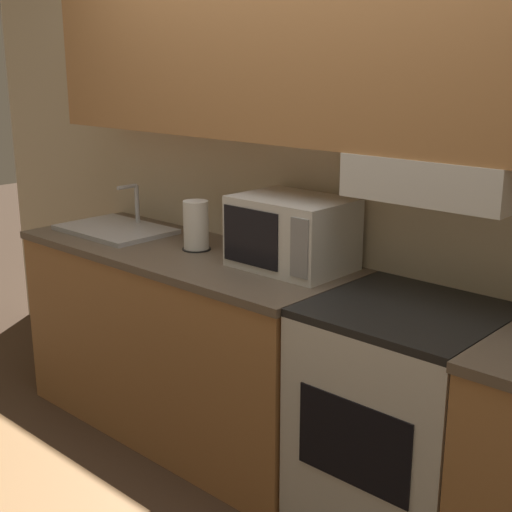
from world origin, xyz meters
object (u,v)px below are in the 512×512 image
at_px(stove_range, 401,424).
at_px(microwave, 292,233).
at_px(sink_basin, 115,229).
at_px(paper_towel_roll, 196,226).

distance_m(stove_range, microwave, 0.90).
distance_m(microwave, sink_basin, 1.11).
bearing_deg(stove_range, sink_basin, -179.82).
height_order(microwave, sink_basin, microwave).
bearing_deg(paper_towel_roll, microwave, 7.85).
relative_size(microwave, sink_basin, 0.84).
bearing_deg(paper_towel_roll, sink_basin, -175.80).
distance_m(sink_basin, paper_towel_roll, 0.58).
xyz_separation_m(microwave, paper_towel_roll, (-0.52, -0.07, -0.04)).
height_order(microwave, paper_towel_roll, microwave).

